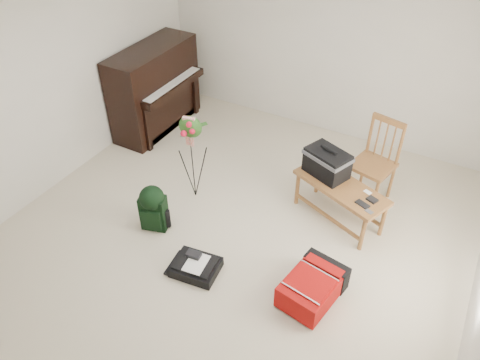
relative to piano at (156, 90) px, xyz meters
The scene contains 11 objects.
floor 2.77m from the piano, 36.20° to the right, with size 5.00×5.50×0.01m, color beige.
ceiling 3.31m from the piano, 36.20° to the right, with size 5.00×5.50×0.01m, color white.
wall_back 2.55m from the piano, 27.74° to the left, with size 5.00×0.04×2.50m, color beige.
wall_left 1.76m from the piano, 101.09° to the right, with size 0.04×5.50×2.50m, color beige.
piano is the anchor object (origin of this frame).
bench 3.00m from the piano, 12.61° to the right, with size 1.20×0.82×0.86m.
dining_chair 3.31m from the piano, ahead, with size 0.55×0.55×1.06m.
red_suitcase 3.79m from the piano, 29.25° to the right, with size 0.56×0.74×0.29m.
black_duffel 3.06m from the piano, 45.98° to the right, with size 0.52×0.44×0.20m.
green_backpack 2.27m from the piano, 54.45° to the right, with size 0.33×0.31×0.58m.
flower_stand 1.80m from the piano, 38.79° to the right, with size 0.43×0.43×1.18m.
Camera 1 is at (1.91, -3.21, 3.83)m, focal length 35.00 mm.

